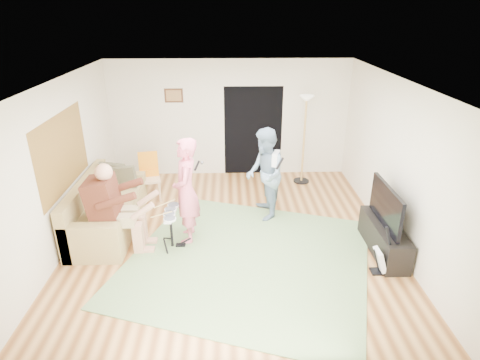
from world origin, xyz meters
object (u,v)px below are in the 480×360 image
object	(u,v)px
tv_cabinet	(384,238)
television	(386,206)
guitarist	(265,174)
dining_chair	(151,183)
sofa	(104,213)
torchiere_lamp	(305,124)
singer	(186,191)
drum_kit	(171,231)
guitar_spare	(380,260)

from	to	relation	value
tv_cabinet	television	bearing A→B (deg)	180.00
guitarist	dining_chair	size ratio (longest dim) A/B	1.78
sofa	television	world-z (taller)	television
sofa	tv_cabinet	bearing A→B (deg)	-10.57
torchiere_lamp	singer	bearing A→B (deg)	-134.80
television	drum_kit	bearing A→B (deg)	175.92
guitarist	torchiere_lamp	world-z (taller)	torchiere_lamp
singer	television	bearing A→B (deg)	78.31
singer	tv_cabinet	xyz separation A→B (m)	(3.25, -0.50, -0.67)
singer	television	world-z (taller)	singer
torchiere_lamp	tv_cabinet	distance (m)	3.24
guitarist	singer	bearing A→B (deg)	-65.34
dining_chair	television	bearing A→B (deg)	-39.56
tv_cabinet	television	xyz separation A→B (m)	(-0.05, 0.00, 0.60)
sofa	guitarist	size ratio (longest dim) A/B	1.32
drum_kit	television	bearing A→B (deg)	-4.08
dining_chair	guitar_spare	bearing A→B (deg)	-46.77
drum_kit	torchiere_lamp	bearing A→B (deg)	45.21
guitarist	television	distance (m)	2.22
sofa	torchiere_lamp	world-z (taller)	torchiere_lamp
singer	guitar_spare	bearing A→B (deg)	67.56
singer	guitar_spare	size ratio (longest dim) A/B	2.28
television	singer	bearing A→B (deg)	171.05
torchiere_lamp	dining_chair	size ratio (longest dim) A/B	2.04
guitar_spare	dining_chair	xyz separation A→B (m)	(-3.92, 2.72, 0.12)
sofa	guitarist	distance (m)	3.02
television	torchiere_lamp	bearing A→B (deg)	105.32
tv_cabinet	guitarist	bearing A→B (deg)	145.42
drum_kit	dining_chair	xyz separation A→B (m)	(-0.67, 1.90, 0.05)
guitarist	television	xyz separation A→B (m)	(1.81, -1.28, -0.02)
dining_chair	guitarist	bearing A→B (deg)	-32.55
drum_kit	singer	size ratio (longest dim) A/B	0.38
guitar_spare	torchiere_lamp	world-z (taller)	torchiere_lamp
dining_chair	tv_cabinet	distance (m)	4.69
torchiere_lamp	dining_chair	distance (m)	3.56
drum_kit	singer	distance (m)	0.71
guitarist	torchiere_lamp	xyz separation A→B (m)	(1.01, 1.63, 0.50)
guitar_spare	drum_kit	bearing A→B (deg)	165.92
tv_cabinet	television	distance (m)	0.60
tv_cabinet	television	size ratio (longest dim) A/B	1.16
drum_kit	guitar_spare	world-z (taller)	guitar_spare
guitar_spare	dining_chair	world-z (taller)	dining_chair
dining_chair	singer	bearing A→B (deg)	-72.66
guitar_spare	tv_cabinet	distance (m)	0.62
dining_chair	drum_kit	bearing A→B (deg)	-82.59
guitar_spare	guitarist	bearing A→B (deg)	130.98
tv_cabinet	television	world-z (taller)	television
drum_kit	tv_cabinet	bearing A→B (deg)	-4.03
torchiere_lamp	television	xyz separation A→B (m)	(0.80, -2.92, -0.52)
guitarist	torchiere_lamp	distance (m)	1.99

